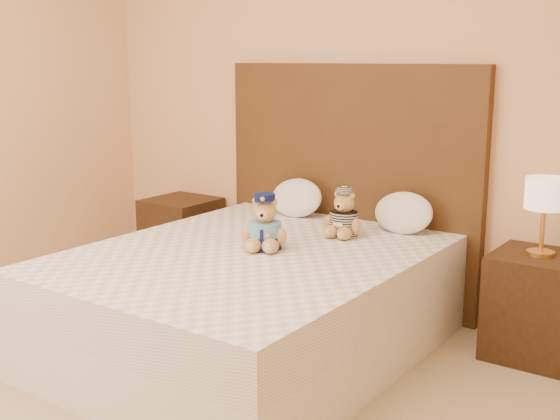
# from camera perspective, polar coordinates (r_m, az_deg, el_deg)

# --- Properties ---
(bed) EXTENTS (1.60, 2.00, 0.55)m
(bed) POSITION_cam_1_polar(r_m,az_deg,el_deg) (3.74, -2.36, -7.42)
(bed) COLOR white
(bed) RESTS_ON ground
(headboard) EXTENTS (1.75, 0.08, 1.50)m
(headboard) POSITION_cam_1_polar(r_m,az_deg,el_deg) (4.43, 5.60, 2.02)
(headboard) COLOR #462D15
(headboard) RESTS_ON ground
(nightstand_left) EXTENTS (0.45, 0.45, 0.55)m
(nightstand_left) POSITION_cam_1_polar(r_m,az_deg,el_deg) (5.10, -7.99, -2.14)
(nightstand_left) COLOR #352110
(nightstand_left) RESTS_ON ground
(nightstand_right) EXTENTS (0.45, 0.45, 0.55)m
(nightstand_right) POSITION_cam_1_polar(r_m,az_deg,el_deg) (3.90, 20.10, -7.33)
(nightstand_right) COLOR #352110
(nightstand_right) RESTS_ON ground
(lamp) EXTENTS (0.20, 0.20, 0.40)m
(lamp) POSITION_cam_1_polar(r_m,az_deg,el_deg) (3.76, 20.74, 0.96)
(lamp) COLOR gold
(lamp) RESTS_ON nightstand_right
(teddy_police) EXTENTS (0.33, 0.32, 0.29)m
(teddy_police) POSITION_cam_1_polar(r_m,az_deg,el_deg) (3.66, -1.25, -0.98)
(teddy_police) COLOR #AF7C44
(teddy_police) RESTS_ON bed
(teddy_prisoner) EXTENTS (0.25, 0.24, 0.26)m
(teddy_prisoner) POSITION_cam_1_polar(r_m,az_deg,el_deg) (3.94, 5.22, -0.27)
(teddy_prisoner) COLOR #AF7C44
(teddy_prisoner) RESTS_ON bed
(pillow_left) EXTENTS (0.36, 0.24, 0.26)m
(pillow_left) POSITION_cam_1_polar(r_m,az_deg,el_deg) (4.44, 1.35, 1.15)
(pillow_left) COLOR white
(pillow_left) RESTS_ON bed
(pillow_right) EXTENTS (0.36, 0.23, 0.25)m
(pillow_right) POSITION_cam_1_polar(r_m,az_deg,el_deg) (4.08, 10.01, -0.06)
(pillow_right) COLOR white
(pillow_right) RESTS_ON bed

